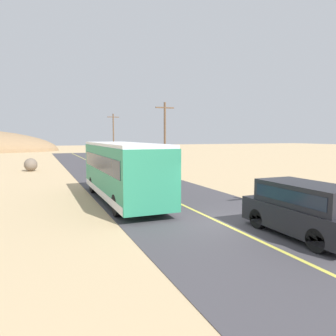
% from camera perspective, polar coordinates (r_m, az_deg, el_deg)
% --- Properties ---
extents(ground_plane, '(240.00, 240.00, 0.00)m').
position_cam_1_polar(ground_plane, '(13.65, 9.22, -9.62)').
color(ground_plane, tan).
extents(road_surface, '(8.00, 120.00, 0.02)m').
position_cam_1_polar(road_surface, '(13.65, 9.22, -9.58)').
color(road_surface, '#423F44').
rests_on(road_surface, ground).
extents(road_centre_line, '(0.16, 117.60, 0.00)m').
position_cam_1_polar(road_centre_line, '(13.65, 9.22, -9.53)').
color(road_centre_line, '#D8CC4C').
rests_on(road_centre_line, road_surface).
extents(suv_near, '(1.90, 4.62, 1.93)m').
position_cam_1_polar(suv_near, '(12.35, 23.27, -6.47)').
color(suv_near, black).
rests_on(suv_near, road_surface).
extents(livestock_truck, '(2.53, 9.70, 3.02)m').
position_cam_1_polar(livestock_truck, '(32.13, -8.82, 2.40)').
color(livestock_truck, silver).
rests_on(livestock_truck, road_surface).
extents(bus, '(2.54, 10.00, 3.21)m').
position_cam_1_polar(bus, '(17.71, -8.16, -0.34)').
color(bus, '#2D8C66').
rests_on(bus, road_surface).
extents(car_far, '(1.90, 4.62, 1.93)m').
position_cam_1_polar(car_far, '(49.86, -11.67, 2.68)').
color(car_far, silver).
rests_on(car_far, road_surface).
extents(power_pole_mid, '(2.20, 0.24, 7.38)m').
position_cam_1_polar(power_pole_mid, '(36.08, -0.57, 6.29)').
color(power_pole_mid, brown).
rests_on(power_pole_mid, ground).
extents(power_pole_far, '(2.20, 0.24, 7.77)m').
position_cam_1_polar(power_pole_far, '(60.77, -9.73, 6.15)').
color(power_pole_far, brown).
rests_on(power_pole_far, ground).
extents(boulder_near_shoulder, '(1.31, 1.61, 1.34)m').
position_cam_1_polar(boulder_near_shoulder, '(35.93, -23.34, 0.55)').
color(boulder_near_shoulder, '#756656').
rests_on(boulder_near_shoulder, ground).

